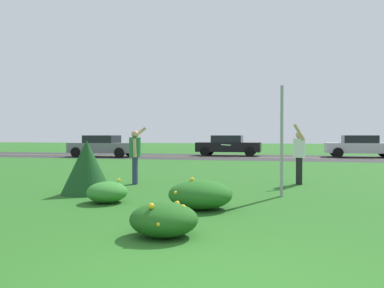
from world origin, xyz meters
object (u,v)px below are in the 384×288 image
Objects in this scene: person_catcher_white_shirt at (299,153)px; frisbee_white at (226,145)px; car_black_center_left at (228,145)px; person_thrower_green_shirt at (135,152)px; car_silver_center_right at (361,146)px; car_gray_leftmost at (103,146)px; sign_post_near_path at (282,141)px.

frisbee_white is (-2.09, -0.41, 0.22)m from person_catcher_white_shirt.
car_black_center_left is (-4.31, 15.98, -0.19)m from person_catcher_white_shirt.
car_silver_center_right is (9.15, 17.05, -0.20)m from person_thrower_green_shirt.
person_catcher_white_shirt is 0.39× the size of car_gray_leftmost.
sign_post_near_path is 0.57× the size of car_gray_leftmost.
person_thrower_green_shirt is 0.38× the size of car_gray_leftmost.
person_thrower_green_shirt is 0.38× the size of car_black_center_left.
person_thrower_green_shirt reaches higher than car_black_center_left.
person_thrower_green_shirt is at bearing -118.22° from car_silver_center_right.
car_silver_center_right reaches higher than frisbee_white.
car_gray_leftmost is (-12.37, 12.67, -0.19)m from person_catcher_white_shirt.
sign_post_near_path is at bearing -100.95° from person_catcher_white_shirt.
car_black_center_left is at bearing 105.10° from person_catcher_white_shirt.
person_thrower_green_shirt is 0.96× the size of person_catcher_white_shirt.
person_catcher_white_shirt is at bearing -74.90° from car_black_center_left.
car_silver_center_right is at bearing 11.13° from car_gray_leftmost.
person_thrower_green_shirt is at bearing -91.21° from car_black_center_left.
sign_post_near_path reaches higher than car_gray_leftmost.
person_thrower_green_shirt reaches higher than car_silver_center_right.
sign_post_near_path is 4.44m from person_thrower_green_shirt.
car_gray_leftmost and car_black_center_left have the same top height.
person_thrower_green_shirt is at bearing -167.15° from person_catcher_white_shirt.
person_catcher_white_shirt reaches higher than frisbee_white.
person_catcher_white_shirt is 16.55m from car_black_center_left.
sign_post_near_path is 2.61m from frisbee_white.
car_black_center_left is at bearing 97.72° from frisbee_white.
frisbee_white is 0.06× the size of car_silver_center_right.
car_silver_center_right is (4.96, 18.45, -0.55)m from sign_post_near_path.
person_catcher_white_shirt reaches higher than car_gray_leftmost.
sign_post_near_path is 2.54m from person_catcher_white_shirt.
sign_post_near_path is at bearing -51.85° from car_gray_leftmost.
car_gray_leftmost is at bearing 128.16° from frisbee_white.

